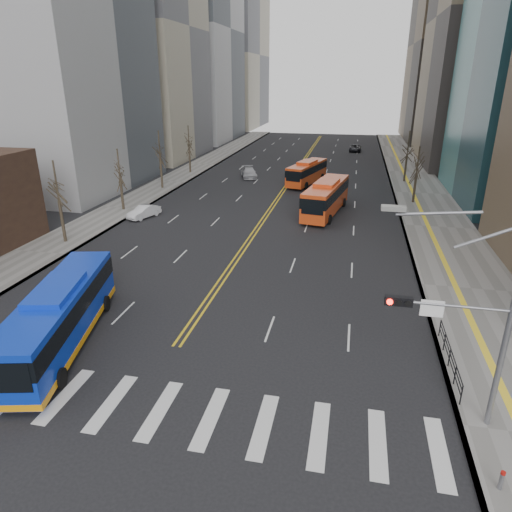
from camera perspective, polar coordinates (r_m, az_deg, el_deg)
ground at (r=22.36m, az=-14.84°, el=-17.70°), size 220.00×220.00×0.00m
sidewalk_right at (r=62.34m, az=19.92°, el=7.36°), size 7.00×130.00×0.15m
sidewalk_left at (r=66.73m, az=-10.66°, el=9.12°), size 5.00×130.00×0.15m
crosswalk at (r=22.35m, az=-14.84°, el=-17.69°), size 26.70×4.00×0.01m
centerline at (r=72.07m, az=4.89°, el=10.25°), size 0.55×100.00×0.01m
office_towers at (r=84.74m, az=6.90°, el=28.09°), size 83.00×134.00×58.00m
signal_mast at (r=20.00m, az=25.14°, el=-7.50°), size 5.37×0.37×9.39m
pedestrian_railing at (r=25.46m, az=23.07°, el=-11.28°), size 0.06×6.06×1.02m
street_trees at (r=53.01m, az=-5.80°, el=11.54°), size 35.20×47.20×7.60m
blue_bus at (r=27.15m, az=-23.33°, el=-6.73°), size 5.35×12.34×3.51m
red_bus_near at (r=50.05m, az=8.75°, el=7.47°), size 4.48×11.68×3.61m
red_bus_far at (r=64.54m, az=6.39°, el=10.50°), size 4.82×10.30×3.21m
car_white at (r=49.80m, az=-13.84°, el=5.40°), size 2.64×4.14×1.29m
car_dark_mid at (r=52.78m, az=9.14°, el=6.78°), size 2.68×4.79×1.54m
car_silver at (r=68.69m, az=-0.89°, el=10.38°), size 3.56×5.41×1.46m
car_dark_far at (r=96.17m, az=12.29°, el=13.04°), size 2.35×4.87×1.34m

